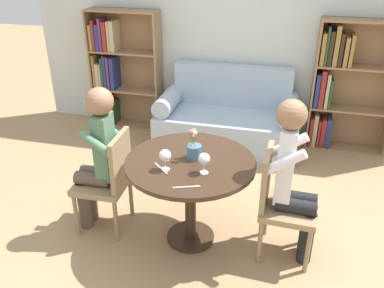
% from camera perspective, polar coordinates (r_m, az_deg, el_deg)
% --- Properties ---
extents(ground_plane, '(16.00, 16.00, 0.00)m').
position_cam_1_polar(ground_plane, '(3.56, -0.20, -13.03)').
color(ground_plane, tan).
extents(back_wall, '(5.20, 0.05, 2.70)m').
position_cam_1_polar(back_wall, '(5.03, 6.40, 16.09)').
color(back_wall, silver).
rests_on(back_wall, ground_plane).
extents(round_table, '(1.02, 1.02, 0.76)m').
position_cam_1_polar(round_table, '(3.20, -0.22, -4.48)').
color(round_table, '#382619').
rests_on(round_table, ground_plane).
extents(couch, '(1.66, 0.80, 0.92)m').
position_cam_1_polar(couch, '(4.94, 5.06, 3.28)').
color(couch, '#9EB2C6').
rests_on(couch, ground_plane).
extents(bookshelf_left, '(0.91, 0.28, 1.52)m').
position_cam_1_polar(bookshelf_left, '(5.44, -10.40, 10.21)').
color(bookshelf_left, '#93704C').
rests_on(bookshelf_left, ground_plane).
extents(bookshelf_right, '(0.91, 0.28, 1.52)m').
position_cam_1_polar(bookshelf_right, '(5.02, 20.22, 7.59)').
color(bookshelf_right, '#93704C').
rests_on(bookshelf_right, ground_plane).
extents(chair_left, '(0.43, 0.43, 0.90)m').
position_cam_1_polar(chair_left, '(3.48, -11.53, -4.68)').
color(chair_left, '#937A56').
rests_on(chair_left, ground_plane).
extents(chair_right, '(0.44, 0.44, 0.90)m').
position_cam_1_polar(chair_right, '(3.21, 12.23, -7.65)').
color(chair_right, '#937A56').
rests_on(chair_right, ground_plane).
extents(person_left, '(0.42, 0.35, 1.29)m').
position_cam_1_polar(person_left, '(3.41, -13.16, -1.55)').
color(person_left, brown).
rests_on(person_left, ground_plane).
extents(person_right, '(0.43, 0.35, 1.31)m').
position_cam_1_polar(person_right, '(3.09, 14.15, -4.60)').
color(person_right, black).
rests_on(person_right, ground_plane).
extents(wine_glass_left, '(0.09, 0.09, 0.16)m').
position_cam_1_polar(wine_glass_left, '(2.96, -3.80, -1.70)').
color(wine_glass_left, white).
rests_on(wine_glass_left, round_table).
extents(wine_glass_right, '(0.09, 0.09, 0.16)m').
position_cam_1_polar(wine_glass_right, '(2.92, 1.72, -2.18)').
color(wine_glass_right, white).
rests_on(wine_glass_right, round_table).
extents(flower_vase, '(0.11, 0.11, 0.25)m').
position_cam_1_polar(flower_vase, '(3.13, 0.29, -0.72)').
color(flower_vase, slate).
rests_on(flower_vase, round_table).
extents(knife_left_setting, '(0.15, 0.14, 0.00)m').
position_cam_1_polar(knife_left_setting, '(3.04, -4.38, -3.38)').
color(knife_left_setting, silver).
rests_on(knife_left_setting, round_table).
extents(fork_left_setting, '(0.18, 0.08, 0.00)m').
position_cam_1_polar(fork_left_setting, '(2.81, -0.76, -6.02)').
color(fork_left_setting, silver).
rests_on(fork_left_setting, round_table).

